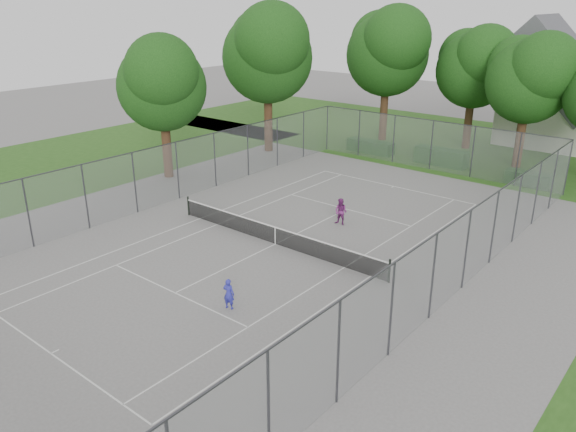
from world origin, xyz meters
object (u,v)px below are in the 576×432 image
Objects in this scene: woman_player at (341,212)px; girl_player at (229,294)px; house at (561,95)px; tennis_net at (275,235)px.

girl_player is at bearing -85.72° from woman_player.
woman_player is at bearing -98.15° from house.
house reaches higher than girl_player.
woman_player is (1.03, 4.22, 0.22)m from tennis_net.
girl_player is 10.18m from woman_player.
tennis_net is at bearing -108.33° from woman_player.
house is at bearing -109.79° from girl_player.
house is 7.02× the size of woman_player.
girl_player is at bearing -66.03° from tennis_net.
house is 8.02× the size of girl_player.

